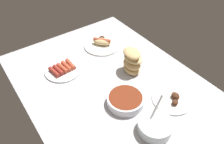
{
  "coord_description": "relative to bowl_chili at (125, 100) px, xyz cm",
  "views": [
    {
      "loc": [
        -74.06,
        51.68,
        89.44
      ],
      "look_at": [
        3.99,
        -3.98,
        3.0
      ],
      "focal_mm": 36.7,
      "sensor_mm": 36.0,
      "label": 1
    }
  ],
  "objects": [
    {
      "name": "bread_stack",
      "position": [
        17.58,
        -18.33,
        4.59
      ],
      "size": [
        13.6,
        10.89,
        14.4
      ],
      "color": "#DBB77A",
      "rests_on": "ground_plane"
    },
    {
      "name": "plate_grilled_meat",
      "position": [
        -12.47,
        -21.08,
        -1.8
      ],
      "size": [
        20.72,
        20.72,
        4.04
      ],
      "color": "white",
      "rests_on": "ground_plane"
    },
    {
      "name": "ground_plane",
      "position": [
        16.44,
        -2.36,
        -4.11
      ],
      "size": [
        120.0,
        90.0,
        3.0
      ],
      "primitive_type": "cube",
      "color": "#B2B2B7"
    },
    {
      "name": "bowl_chili",
      "position": [
        0.0,
        0.0,
        0.0
      ],
      "size": [
        18.71,
        18.71,
        4.75
      ],
      "color": "white",
      "rests_on": "ground_plane"
    },
    {
      "name": "plate_hotdog_assembled",
      "position": [
        48.75,
        -18.37,
        -0.92
      ],
      "size": [
        24.08,
        24.08,
        5.61
      ],
      "color": "white",
      "rests_on": "ground_plane"
    },
    {
      "name": "plate_sausages",
      "position": [
        40.69,
        14.59,
        -1.43
      ],
      "size": [
        21.09,
        21.09,
        3.47
      ],
      "color": "white",
      "rests_on": "ground_plane"
    },
    {
      "name": "bowl_coleslaw",
      "position": [
        -20.29,
        -0.93,
        0.57
      ],
      "size": [
        15.69,
        15.69,
        15.46
      ],
      "color": "silver",
      "rests_on": "ground_plane"
    }
  ]
}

